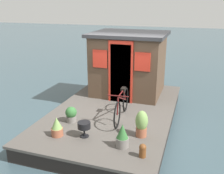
# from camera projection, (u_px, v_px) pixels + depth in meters

# --- Properties ---
(ground_plane) EXTENTS (60.00, 60.00, 0.00)m
(ground_plane) POSITION_uv_depth(u_px,v_px,m) (114.00, 122.00, 7.21)
(ground_plane) COLOR #384C54
(houseboat_deck) EXTENTS (5.15, 3.15, 0.41)m
(houseboat_deck) POSITION_uv_depth(u_px,v_px,m) (114.00, 116.00, 7.14)
(houseboat_deck) COLOR #4C4742
(houseboat_deck) RESTS_ON ground_plane
(houseboat_cabin) EXTENTS (1.98, 2.28, 1.93)m
(houseboat_cabin) POSITION_uv_depth(u_px,v_px,m) (129.00, 63.00, 8.09)
(houseboat_cabin) COLOR #4C3828
(houseboat_cabin) RESTS_ON houseboat_deck
(bicycle) EXTENTS (1.66, 0.50, 0.77)m
(bicycle) POSITION_uv_depth(u_px,v_px,m) (122.00, 105.00, 6.38)
(bicycle) COLOR black
(bicycle) RESTS_ON houseboat_deck
(potted_plant_fern) EXTENTS (0.27, 0.27, 0.60)m
(potted_plant_fern) POSITION_uv_depth(u_px,v_px,m) (142.00, 124.00, 5.55)
(potted_plant_fern) COLOR #935138
(potted_plant_fern) RESTS_ON houseboat_deck
(potted_plant_lavender) EXTENTS (0.28, 0.28, 0.39)m
(potted_plant_lavender) POSITION_uv_depth(u_px,v_px,m) (71.00, 114.00, 6.26)
(potted_plant_lavender) COLOR slate
(potted_plant_lavender) RESTS_ON houseboat_deck
(potted_plant_sage) EXTENTS (0.26, 0.26, 0.51)m
(potted_plant_sage) POSITION_uv_depth(u_px,v_px,m) (122.00, 136.00, 5.14)
(potted_plant_sage) COLOR slate
(potted_plant_sage) RESTS_ON houseboat_deck
(potted_plant_geranium) EXTENTS (0.26, 0.26, 0.43)m
(potted_plant_geranium) POSITION_uv_depth(u_px,v_px,m) (57.00, 127.00, 5.60)
(potted_plant_geranium) COLOR #935138
(potted_plant_geranium) RESTS_ON houseboat_deck
(charcoal_grill) EXTENTS (0.28, 0.28, 0.34)m
(charcoal_grill) POSITION_uv_depth(u_px,v_px,m) (84.00, 126.00, 5.54)
(charcoal_grill) COLOR black
(charcoal_grill) RESTS_ON houseboat_deck
(mooring_bollard) EXTENTS (0.14, 0.14, 0.27)m
(mooring_bollard) POSITION_uv_depth(u_px,v_px,m) (143.00, 150.00, 4.84)
(mooring_bollard) COLOR brown
(mooring_bollard) RESTS_ON houseboat_deck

